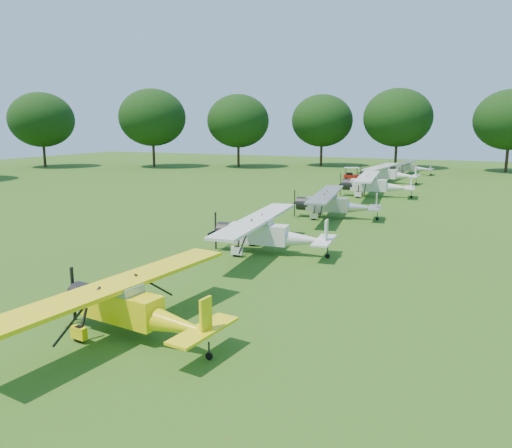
# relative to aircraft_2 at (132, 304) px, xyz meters

# --- Properties ---
(ground) EXTENTS (160.00, 160.00, 0.00)m
(ground) POSITION_rel_aircraft_2_xyz_m (0.16, 15.39, -1.18)
(ground) COLOR #215615
(ground) RESTS_ON ground
(tree_belt) EXTENTS (137.36, 130.27, 14.52)m
(tree_belt) POSITION_rel_aircraft_2_xyz_m (3.73, 15.55, 6.85)
(tree_belt) COLOR black
(tree_belt) RESTS_ON ground
(aircraft_2) EXTENTS (6.48, 10.29, 2.02)m
(aircraft_2) POSITION_rel_aircraft_2_xyz_m (0.00, 0.00, 0.00)
(aircraft_2) COLOR #FFE80A
(aircraft_2) RESTS_ON ground
(aircraft_3) EXTENTS (6.87, 10.95, 2.15)m
(aircraft_3) POSITION_rel_aircraft_2_xyz_m (-0.12, 12.19, 0.08)
(aircraft_3) COLOR silver
(aircraft_3) RESTS_ON ground
(aircraft_4) EXTENTS (6.72, 10.66, 2.09)m
(aircraft_4) POSITION_rel_aircraft_2_xyz_m (0.45, 24.09, 0.04)
(aircraft_4) COLOR silver
(aircraft_4) RESTS_ON ground
(aircraft_5) EXTENTS (7.32, 11.65, 2.29)m
(aircraft_5) POSITION_rel_aircraft_2_xyz_m (1.10, 37.05, 0.16)
(aircraft_5) COLOR silver
(aircraft_5) RESTS_ON ground
(aircraft_6) EXTENTS (7.23, 11.51, 2.26)m
(aircraft_6) POSITION_rel_aircraft_2_xyz_m (0.30, 49.61, 0.14)
(aircraft_6) COLOR silver
(aircraft_6) RESTS_ON ground
(aircraft_7) EXTENTS (6.22, 9.90, 1.94)m
(aircraft_7) POSITION_rel_aircraft_2_xyz_m (1.46, 62.03, -0.04)
(aircraft_7) COLOR silver
(aircraft_7) RESTS_ON ground
(golf_cart) EXTENTS (2.17, 1.71, 1.63)m
(golf_cart) POSITION_rel_aircraft_2_xyz_m (-4.51, 51.24, -0.63)
(golf_cart) COLOR #B5190C
(golf_cart) RESTS_ON ground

